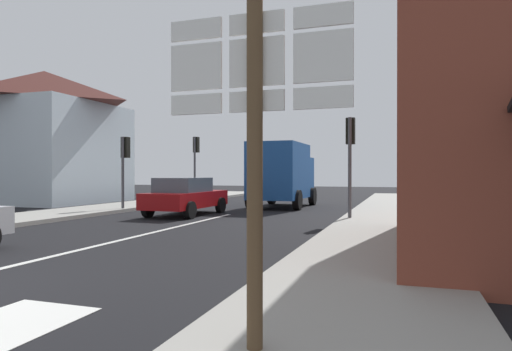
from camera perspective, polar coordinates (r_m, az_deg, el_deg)
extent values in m
plane|color=black|center=(15.94, -6.16, -5.64)|extent=(80.00, 80.00, 0.00)
cube|color=gray|center=(12.54, 15.82, -6.95)|extent=(2.95, 44.00, 0.14)
cube|color=gray|center=(17.77, -27.06, -4.83)|extent=(2.95, 44.00, 0.14)
cube|color=silver|center=(12.44, -13.89, -7.30)|extent=(0.16, 12.00, 0.01)
cube|color=silver|center=(27.95, -25.49, 2.55)|extent=(7.37, 6.76, 5.51)
pyramid|color=#4C231E|center=(28.34, -25.51, 10.08)|extent=(7.74, 7.10, 1.93)
cube|color=silver|center=(30.95, -20.36, -2.12)|extent=(4.42, 1.20, 0.70)
cube|color=maroon|center=(17.74, -8.92, -3.02)|extent=(1.82, 4.23, 0.60)
cube|color=#47515B|center=(17.50, -9.31, -1.19)|extent=(1.59, 2.13, 0.55)
cylinder|color=black|center=(19.36, -9.31, -3.63)|extent=(0.23, 0.64, 0.64)
cylinder|color=black|center=(18.59, -4.56, -3.80)|extent=(0.23, 0.64, 0.64)
cylinder|color=black|center=(17.05, -13.67, -4.18)|extent=(0.23, 0.64, 0.64)
cylinder|color=black|center=(16.16, -8.45, -4.42)|extent=(0.23, 0.64, 0.64)
cube|color=#19478C|center=(21.01, 3.01, 0.58)|extent=(2.21, 3.71, 2.60)
cube|color=#19478C|center=(23.43, 4.64, -0.18)|extent=(2.09, 1.31, 2.00)
cube|color=#47515B|center=(23.48, 4.67, 1.77)|extent=(1.76, 0.11, 0.70)
cylinder|color=black|center=(23.70, 2.03, -2.59)|extent=(0.28, 0.90, 0.90)
cylinder|color=black|center=(23.17, 7.26, -2.66)|extent=(0.28, 0.90, 0.90)
cylinder|color=black|center=(20.47, -0.68, -3.05)|extent=(0.28, 0.90, 0.90)
cylinder|color=black|center=(19.85, 5.33, -3.16)|extent=(0.28, 0.90, 0.90)
cylinder|color=brown|center=(3.83, -0.17, -0.49)|extent=(0.14, 0.14, 3.20)
cube|color=white|center=(4.30, -7.68, 18.02)|extent=(0.50, 0.03, 0.18)
cube|color=black|center=(4.31, -7.56, 17.95)|extent=(0.43, 0.01, 0.13)
cube|color=white|center=(4.21, -7.67, 13.60)|extent=(0.50, 0.03, 0.42)
cube|color=black|center=(4.22, -7.56, 13.55)|extent=(0.43, 0.01, 0.32)
cube|color=white|center=(4.14, -7.67, 9.02)|extent=(0.50, 0.03, 0.18)
cube|color=black|center=(4.16, -7.55, 8.98)|extent=(0.43, 0.01, 0.13)
cube|color=white|center=(4.09, 0.07, 18.96)|extent=(0.50, 0.03, 0.18)
cube|color=black|center=(4.10, 0.16, 18.87)|extent=(0.43, 0.01, 0.13)
cube|color=white|center=(3.99, 0.07, 14.33)|extent=(0.50, 0.03, 0.42)
cube|color=black|center=(4.01, 0.16, 14.26)|extent=(0.43, 0.01, 0.32)
cube|color=white|center=(3.92, 0.07, 9.50)|extent=(0.50, 0.03, 0.18)
cube|color=black|center=(3.94, 0.16, 9.46)|extent=(0.43, 0.01, 0.13)
cube|color=white|center=(3.95, 8.57, 19.60)|extent=(0.50, 0.03, 0.18)
cube|color=black|center=(3.97, 8.62, 19.52)|extent=(0.43, 0.01, 0.13)
cube|color=white|center=(3.86, 8.57, 14.83)|extent=(0.50, 0.03, 0.42)
cube|color=black|center=(3.87, 8.62, 14.76)|extent=(0.43, 0.01, 0.32)
cube|color=white|center=(3.78, 8.56, 9.84)|extent=(0.50, 0.03, 0.18)
cube|color=black|center=(3.80, 8.61, 9.79)|extent=(0.43, 0.01, 0.13)
cylinder|color=#47474C|center=(15.41, 11.93, 0.75)|extent=(0.12, 0.12, 3.54)
cube|color=black|center=(15.67, 12.01, 5.59)|extent=(0.30, 0.28, 0.90)
sphere|color=red|center=(15.84, 12.07, 6.51)|extent=(0.18, 0.18, 0.18)
sphere|color=#3C2303|center=(15.81, 12.07, 5.50)|extent=(0.18, 0.18, 0.18)
sphere|color=black|center=(15.79, 12.07, 4.49)|extent=(0.18, 0.18, 0.18)
cylinder|color=#47474C|center=(25.88, -7.86, 0.80)|extent=(0.12, 0.12, 3.75)
cube|color=black|center=(26.11, -7.67, 3.93)|extent=(0.30, 0.28, 0.90)
sphere|color=red|center=(26.26, -7.54, 4.50)|extent=(0.18, 0.18, 0.18)
sphere|color=#3C2303|center=(26.24, -7.54, 3.89)|extent=(0.18, 0.18, 0.18)
sphere|color=black|center=(26.22, -7.53, 3.28)|extent=(0.18, 0.18, 0.18)
cylinder|color=#47474C|center=(19.90, -16.70, 0.17)|extent=(0.12, 0.12, 3.21)
cube|color=black|center=(20.10, -16.38, 3.47)|extent=(0.30, 0.28, 0.90)
sphere|color=red|center=(20.23, -16.15, 4.21)|extent=(0.18, 0.18, 0.18)
sphere|color=#3C2303|center=(20.21, -16.15, 3.42)|extent=(0.18, 0.18, 0.18)
sphere|color=black|center=(20.20, -16.15, 2.63)|extent=(0.18, 0.18, 0.18)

